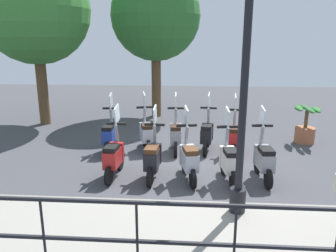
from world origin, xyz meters
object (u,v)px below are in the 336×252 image
potted_palm (305,128)px  scooter_near_4 (114,156)px  tree_large (35,10)px  scooter_far_4 (110,135)px  scooter_far_1 (207,134)px  scooter_near_2 (189,159)px  tree_distant (156,16)px  scooter_far_0 (234,137)px  scooter_far_3 (146,133)px  scooter_far_2 (176,134)px  scooter_near_0 (264,159)px  lamp_post_near (243,99)px  scooter_near_1 (229,160)px  scooter_near_3 (153,157)px

potted_palm → scooter_near_4: 5.70m
tree_large → scooter_far_4: size_ratio=3.69×
potted_palm → scooter_far_1: bearing=108.8°
potted_palm → scooter_near_2: (-2.89, 3.34, 0.04)m
tree_distant → scooter_near_4: bearing=177.2°
potted_palm → scooter_far_0: bearing=118.5°
potted_palm → scooter_far_3: 4.60m
tree_distant → scooter_far_3: 5.29m
tree_large → scooter_far_2: (-2.73, -4.78, -3.38)m
scooter_near_0 → scooter_far_1: same height
scooter_far_1 → scooter_far_3: 1.62m
potted_palm → scooter_far_2: bearing=106.3°
scooter_near_4 → scooter_far_3: bearing=-10.1°
scooter_near_2 → scooter_far_2: (1.81, 0.36, 0.00)m
tree_distant → scooter_far_4: (-4.38, 0.78, -3.26)m
potted_palm → tree_distant: bearing=55.8°
lamp_post_near → scooter_far_3: bearing=30.0°
potted_palm → scooter_near_1: size_ratio=0.69×
scooter_near_1 → scooter_far_1: bearing=3.4°
scooter_far_3 → scooter_far_4: same height
potted_palm → scooter_far_1: 3.04m
tree_distant → scooter_near_3: size_ratio=3.51×
scooter_near_1 → potted_palm: bearing=-47.6°
scooter_near_3 → scooter_near_2: bearing=-88.7°
lamp_post_near → tree_large: (6.06, 5.96, 1.83)m
potted_palm → scooter_near_3: bearing=125.0°
scooter_near_3 → scooter_far_3: 1.90m
scooter_near_2 → lamp_post_near: bearing=-164.5°
potted_palm → scooter_near_4: (-2.85, 4.94, 0.04)m
scooter_near_1 → scooter_far_4: bearing=52.4°
scooter_far_2 → scooter_far_4: bearing=91.9°
scooter_far_4 → scooter_near_4: bearing=-164.8°
tree_distant → scooter_far_0: tree_distant is taller
scooter_near_3 → scooter_far_4: 2.12m
tree_distant → scooter_far_0: 5.96m
scooter_near_0 → scooter_near_1: size_ratio=1.00×
potted_palm → scooter_near_2: size_ratio=0.69×
potted_palm → scooter_near_0: (-2.79, 1.77, 0.04)m
tree_large → scooter_near_2: tree_large is taller
scooter_near_0 → scooter_far_3: same height
tree_distant → scooter_far_2: size_ratio=3.51×
scooter_far_0 → scooter_far_3: size_ratio=1.00×
lamp_post_near → scooter_near_2: bearing=28.0°
scooter_near_1 → scooter_far_3: same height
scooter_far_2 → tree_distant: bearing=9.7°
lamp_post_near → scooter_near_4: bearing=57.0°
tree_distant → scooter_near_1: tree_distant is taller
scooter_near_1 → scooter_far_0: (1.76, -0.32, 0.00)m
potted_palm → scooter_far_2: 3.85m
scooter_far_3 → scooter_far_1: bearing=-103.9°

